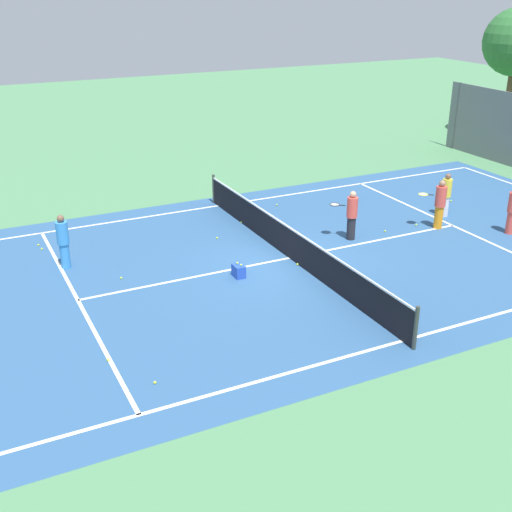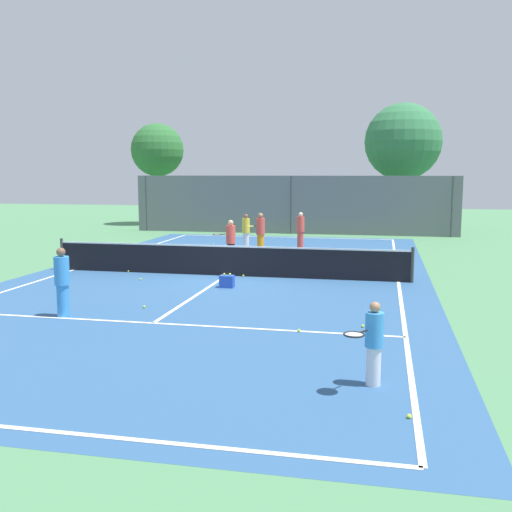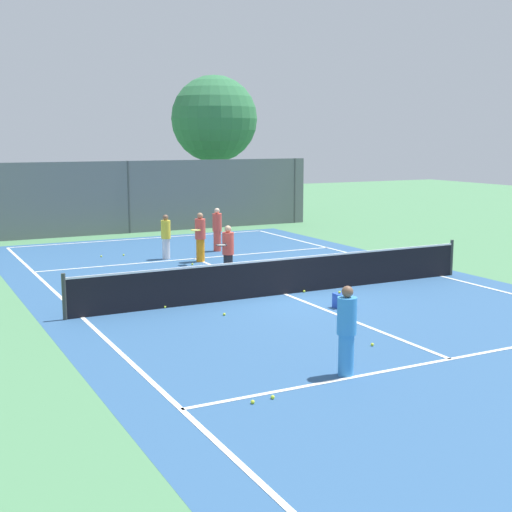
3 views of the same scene
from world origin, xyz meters
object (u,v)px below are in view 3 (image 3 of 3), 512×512
player_1 (347,330)px  tennis_ball_4 (224,314)px  tennis_ball_2 (209,271)px  tennis_ball_5 (101,256)px  player_4 (200,237)px  tennis_ball_9 (253,402)px  tennis_ball_0 (192,264)px  tennis_ball_1 (100,296)px  player_0 (228,252)px  tennis_ball_8 (124,255)px  tennis_ball_11 (304,291)px  tennis_ball_6 (273,397)px  ball_crate (342,300)px  player_5 (166,236)px  tennis_ball_3 (372,345)px  tennis_ball_10 (165,307)px  player_3 (217,229)px

player_1 → tennis_ball_4: size_ratio=24.75×
tennis_ball_2 → tennis_ball_5: (-2.31, 4.29, 0.00)m
player_4 → tennis_ball_9: player_4 is taller
tennis_ball_2 → tennis_ball_0: bearing=91.0°
tennis_ball_1 → tennis_ball_2: 4.49m
player_0 → tennis_ball_8: bearing=105.3°
player_4 → tennis_ball_2: player_4 is taller
tennis_ball_1 → tennis_ball_9: 8.67m
player_1 → tennis_ball_2: bearing=80.2°
tennis_ball_11 → player_0: bearing=112.9°
tennis_ball_8 → tennis_ball_6: bearing=-97.6°
ball_crate → tennis_ball_2: size_ratio=6.45×
tennis_ball_9 → tennis_ball_8: bearing=81.0°
player_0 → player_1: size_ratio=1.00×
player_5 → tennis_ball_3: (0.11, -11.81, -0.77)m
tennis_ball_1 → tennis_ball_5: (1.72, 6.26, 0.00)m
tennis_ball_3 → tennis_ball_9: size_ratio=1.00×
tennis_ball_2 → tennis_ball_4: bearing=-109.8°
player_0 → tennis_ball_8: 5.87m
tennis_ball_11 → tennis_ball_0: bearing=102.0°
player_4 → tennis_ball_6: size_ratio=25.55×
tennis_ball_3 → tennis_ball_9: 3.98m
tennis_ball_4 → tennis_ball_5: size_ratio=1.00×
player_0 → ball_crate: size_ratio=3.83×
tennis_ball_9 → tennis_ball_10: bearing=81.9°
tennis_ball_4 → tennis_ball_6: (-1.57, -5.29, 0.00)m
tennis_ball_0 → tennis_ball_4: 6.90m
tennis_ball_5 → ball_crate: bearing=-71.7°
ball_crate → tennis_ball_1: bearing=142.4°
tennis_ball_5 → player_3: bearing=-8.7°
tennis_ball_8 → ball_crate: bearing=-75.7°
player_4 → tennis_ball_8: player_4 is taller
player_0 → tennis_ball_2: size_ratio=24.70×
tennis_ball_1 → tennis_ball_8: same height
tennis_ball_3 → player_3: bearing=80.1°
tennis_ball_3 → tennis_ball_1: bearing=118.3°
player_0 → tennis_ball_4: size_ratio=24.70×
tennis_ball_5 → tennis_ball_11: bearing=-67.6°
player_3 → tennis_ball_3: (-2.20, -12.59, -0.80)m
player_1 → player_3: 14.31m
player_4 → tennis_ball_2: 2.05m
tennis_ball_2 → tennis_ball_11: bearing=-74.5°
player_0 → tennis_ball_6: player_0 is taller
tennis_ball_8 → tennis_ball_11: bearing=-72.2°
tennis_ball_1 → tennis_ball_8: (2.51, 6.17, 0.00)m
player_4 → tennis_ball_8: (-1.99, 2.38, -0.84)m
tennis_ball_3 → tennis_ball_9: bearing=-154.9°
tennis_ball_2 → tennis_ball_5: bearing=118.3°
tennis_ball_1 → tennis_ball_2: bearing=26.1°
player_5 → player_4: bearing=-50.5°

